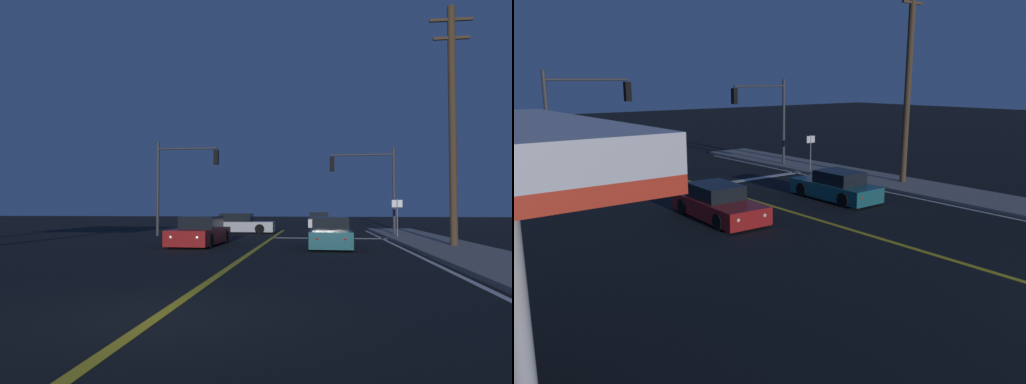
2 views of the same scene
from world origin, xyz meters
The scene contains 12 objects.
sidewalk_right centered at (8.02, 10.40, 0.07)m, with size 3.20×37.43×0.15m, color gray.
lane_line_center centered at (0.00, 10.40, 0.01)m, with size 0.20×35.35×0.01m, color gold.
lane_line_edge_right centered at (6.17, 10.40, 0.01)m, with size 0.16×35.35×0.01m, color silver.
stop_bar centered at (3.21, 19.30, 0.01)m, with size 6.42×0.50×0.01m, color silver.
car_parked_curb_silver centered at (-2.74, 24.10, 0.58)m, with size 4.70×1.94×1.34m.
car_mid_block_red centered at (-2.85, 13.71, 0.58)m, with size 2.11×4.67×1.34m.
car_lead_oncoming_white centered at (2.68, 32.32, 0.58)m, with size 1.96×4.62×1.34m.
car_side_waiting_teal centered at (3.12, 13.05, 0.58)m, with size 1.90×4.39×1.34m.
traffic_signal_near_right centered at (5.76, 21.60, 3.61)m, with size 3.95×0.28×5.40m.
traffic_signal_far_left centered at (-5.83, 20.20, 3.86)m, with size 3.91×0.28×5.78m.
utility_pole_right centered at (8.32, 13.24, 5.41)m, with size 1.80×0.32×10.45m.
street_sign_corner centered at (6.92, 18.80, 1.50)m, with size 0.56×0.11×2.22m.
Camera 2 is at (-13.56, -2.85, 5.40)m, focal length 35.84 mm.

